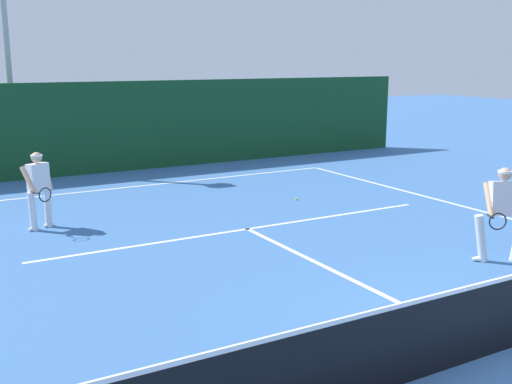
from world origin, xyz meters
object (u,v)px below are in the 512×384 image
at_px(tennis_ball, 297,199).
at_px(player_near, 502,210).
at_px(light_pole, 4,16).
at_px(player_far, 39,187).

bearing_deg(tennis_ball, player_near, -85.88).
distance_m(tennis_ball, light_pole, 10.35).
distance_m(player_near, light_pole, 14.95).
distance_m(player_near, player_far, 8.97).
height_order(player_near, light_pole, light_pole).
xyz_separation_m(player_near, player_far, (-6.52, 6.16, -0.03)).
height_order(player_far, light_pole, light_pole).
bearing_deg(player_near, player_far, -13.49).
height_order(player_near, player_far, player_near).
relative_size(tennis_ball, light_pole, 0.01).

